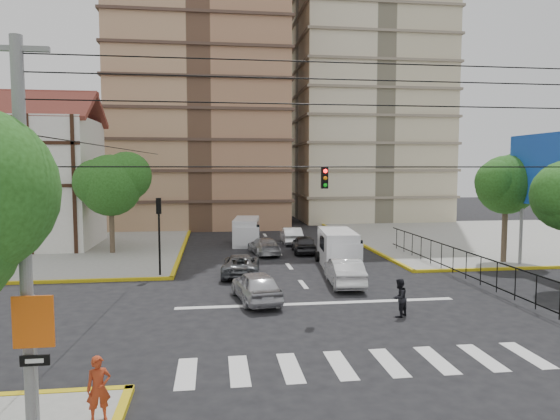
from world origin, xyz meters
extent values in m
plane|color=black|center=(0.00, 0.00, 0.00)|extent=(160.00, 160.00, 0.00)
cube|color=gray|center=(-20.00, 20.00, 0.07)|extent=(26.00, 26.00, 0.15)
cube|color=gray|center=(20.00, 20.00, 0.07)|extent=(26.00, 26.00, 0.15)
cube|color=silver|center=(0.00, -6.00, 0.01)|extent=(12.00, 2.40, 0.01)
cube|color=silver|center=(0.00, 1.20, 0.01)|extent=(13.00, 0.40, 0.01)
cube|color=#A27051|center=(-6.00, 36.00, 24.00)|extent=(18.00, 16.00, 48.00)
cube|color=beige|center=(14.00, 40.00, 24.00)|extent=(17.00, 16.00, 48.00)
cube|color=silver|center=(-19.00, 20.00, 5.00)|extent=(10.00, 8.00, 10.00)
cube|color=maroon|center=(-19.00, 18.10, 10.90)|extent=(10.80, 4.25, 2.65)
cube|color=maroon|center=(-19.00, 21.90, 10.90)|extent=(10.80, 4.25, 2.65)
cylinder|color=slate|center=(14.50, 8.00, 2.15)|extent=(0.20, 0.20, 4.00)
cube|color=silver|center=(14.50, 6.00, 6.15)|extent=(0.25, 6.00, 4.00)
cube|color=blue|center=(14.30, 6.00, 6.15)|extent=(0.08, 6.20, 4.20)
sphere|color=#204714|center=(12.28, 1.70, 5.03)|extent=(2.70, 2.70, 2.70)
cylinder|color=#473828|center=(14.00, 9.00, 2.24)|extent=(0.36, 0.36, 4.48)
sphere|color=#204714|center=(14.00, 9.00, 5.16)|extent=(3.80, 3.80, 3.80)
sphere|color=#204714|center=(14.95, 9.30, 5.73)|extent=(3.04, 3.04, 3.04)
sphere|color=#204714|center=(13.24, 8.70, 5.35)|extent=(2.85, 2.85, 2.85)
cylinder|color=#473828|center=(-12.00, 16.00, 2.10)|extent=(0.36, 0.36, 4.20)
sphere|color=#204714|center=(-12.00, 16.00, 5.00)|extent=(4.40, 4.40, 4.40)
sphere|color=#204714|center=(-10.90, 16.30, 5.67)|extent=(3.52, 3.52, 3.52)
sphere|color=#204714|center=(-12.88, 15.70, 5.22)|extent=(3.30, 3.30, 3.30)
cylinder|color=black|center=(-7.80, 7.80, 1.90)|extent=(0.12, 0.12, 3.50)
cube|color=black|center=(-7.80, 7.80, 4.10)|extent=(0.28, 0.22, 0.90)
sphere|color=#FF0C0C|center=(-7.80, 7.80, 4.40)|extent=(0.17, 0.17, 0.17)
cube|color=black|center=(0.00, 0.00, 5.80)|extent=(0.28, 0.22, 0.90)
cylinder|color=black|center=(0.00, -9.00, 6.25)|extent=(18.00, 0.03, 0.03)
cylinder|color=slate|center=(-9.00, -9.00, 4.65)|extent=(0.28, 0.28, 9.00)
cube|color=slate|center=(-9.00, -9.00, 8.85)|extent=(1.40, 0.12, 0.12)
cylinder|color=slate|center=(-8.80, -9.20, 1.75)|extent=(0.08, 0.08, 3.20)
cube|color=#E5590C|center=(-8.80, -9.25, 2.75)|extent=(0.90, 0.06, 1.20)
cube|color=black|center=(-8.80, -9.25, 1.85)|extent=(0.65, 0.05, 0.25)
cube|color=silver|center=(3.06, 9.75, 1.14)|extent=(2.48, 5.15, 2.29)
cube|color=silver|center=(3.06, 7.76, 1.00)|extent=(2.00, 1.38, 1.59)
cube|color=black|center=(3.06, 7.41, 1.54)|extent=(1.84, 0.28, 0.90)
cylinder|color=black|center=(2.12, 8.16, 0.35)|extent=(0.25, 0.70, 0.70)
cylinder|color=black|center=(4.01, 8.16, 0.35)|extent=(0.25, 0.70, 0.70)
cylinder|color=black|center=(2.12, 11.34, 0.35)|extent=(0.25, 0.70, 0.70)
cylinder|color=black|center=(4.01, 11.34, 0.35)|extent=(0.25, 0.70, 0.70)
cube|color=silver|center=(-2.08, 19.56, 1.08)|extent=(2.49, 4.90, 2.16)
cube|color=silver|center=(-2.08, 17.69, 0.94)|extent=(1.92, 1.35, 1.50)
cube|color=black|center=(-2.08, 17.36, 1.45)|extent=(1.73, 0.33, 0.84)
cylinder|color=black|center=(-2.97, 18.06, 0.33)|extent=(0.25, 0.66, 0.66)
cylinder|color=black|center=(-1.19, 18.06, 0.33)|extent=(0.25, 0.66, 0.66)
cylinder|color=black|center=(-2.97, 21.06, 0.33)|extent=(0.25, 0.66, 0.66)
cylinder|color=black|center=(-1.19, 21.06, 0.33)|extent=(0.25, 0.66, 0.66)
imported|color=#B9B8BD|center=(-2.79, 1.93, 0.73)|extent=(2.41, 4.53, 1.47)
imported|color=silver|center=(2.13, 4.51, 0.74)|extent=(1.92, 4.60, 1.48)
imported|color=#5A5D61|center=(-3.18, 7.72, 0.63)|extent=(2.51, 4.70, 1.26)
imported|color=#A3A4A8|center=(-1.14, 14.58, 0.62)|extent=(2.30, 4.47, 1.24)
imported|color=#29292C|center=(1.83, 14.81, 0.67)|extent=(1.88, 4.06, 1.35)
imported|color=white|center=(1.61, 19.39, 0.70)|extent=(1.59, 4.26, 1.39)
imported|color=#A53619|center=(-7.51, -8.85, 0.94)|extent=(0.67, 0.54, 1.57)
imported|color=black|center=(2.95, -1.28, 0.81)|extent=(1.00, 0.97, 1.62)
camera|label=1|loc=(-4.72, -20.92, 6.21)|focal=32.00mm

